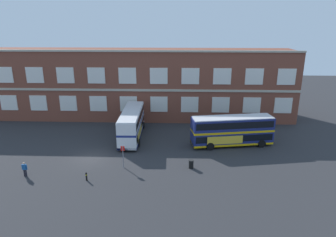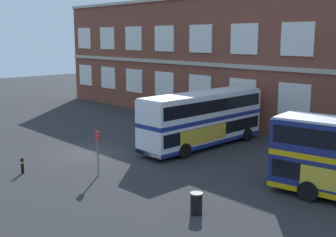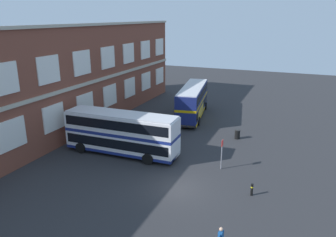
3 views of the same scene
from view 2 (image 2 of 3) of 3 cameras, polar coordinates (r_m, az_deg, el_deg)
The scene contains 6 objects.
ground_plane at distance 32.05m, azimuth -7.40°, elevation -3.95°, with size 120.00×120.00×0.00m, color #2B2B2D.
brick_terminal_building at distance 40.79m, azimuth 13.46°, elevation 7.33°, with size 55.36×8.19×11.99m.
double_decker_near at distance 31.94m, azimuth 4.68°, elevation 0.01°, with size 3.07×11.06×4.07m.
bus_stand_flag at distance 25.60m, azimuth -9.35°, elevation -3.99°, with size 0.44×0.10×2.70m.
station_litter_bin at distance 20.28m, azimuth 3.80°, elevation -11.20°, with size 0.60×0.60×1.03m.
safety_bollard_west at distance 27.38m, azimuth -18.82°, elevation -5.95°, with size 0.19×0.19×0.95m.
Camera 2 is at (25.35, -15.85, 8.11)m, focal length 45.79 mm.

